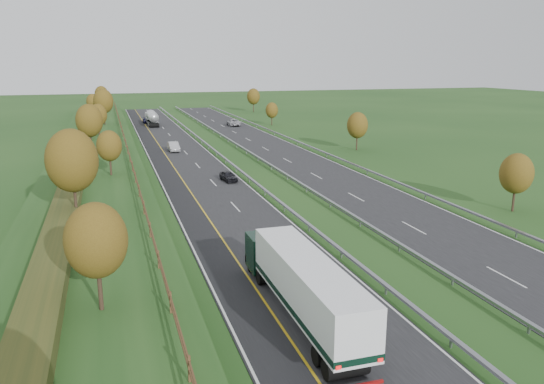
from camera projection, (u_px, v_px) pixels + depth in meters
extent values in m
plane|color=#1E4318|center=(249.00, 168.00, 76.30)|extent=(400.00, 400.00, 0.00)
cube|color=black|center=(188.00, 165.00, 78.63)|extent=(10.50, 200.00, 0.04)
cube|color=black|center=(293.00, 159.00, 83.38)|extent=(10.50, 200.00, 0.04)
cube|color=black|center=(162.00, 166.00, 77.55)|extent=(3.00, 200.00, 0.04)
cube|color=silver|center=(153.00, 167.00, 77.17)|extent=(0.15, 200.00, 0.01)
cube|color=gold|center=(173.00, 165.00, 77.98)|extent=(0.15, 200.00, 0.01)
cube|color=silver|center=(221.00, 163.00, 80.08)|extent=(0.15, 200.00, 0.01)
cube|color=silver|center=(262.00, 160.00, 81.92)|extent=(0.15, 200.00, 0.01)
cube|color=silver|center=(322.00, 157.00, 84.83)|extent=(0.15, 200.00, 0.01)
cube|color=silver|center=(323.00, 303.00, 33.54)|extent=(0.15, 4.00, 0.01)
cube|color=silver|center=(506.00, 277.00, 37.57)|extent=(0.15, 4.00, 0.01)
cube|color=silver|center=(268.00, 243.00, 44.67)|extent=(0.15, 4.00, 0.01)
cube|color=silver|center=(414.00, 228.00, 48.70)|extent=(0.15, 4.00, 0.01)
cube|color=silver|center=(235.00, 207.00, 55.80)|extent=(0.15, 4.00, 0.01)
cube|color=silver|center=(356.00, 197.00, 59.83)|extent=(0.15, 4.00, 0.01)
cube|color=silver|center=(213.00, 183.00, 66.93)|extent=(0.15, 4.00, 0.01)
cube|color=silver|center=(316.00, 176.00, 70.96)|extent=(0.15, 4.00, 0.01)
cube|color=silver|center=(198.00, 165.00, 78.06)|extent=(0.15, 4.00, 0.01)
cube|color=silver|center=(287.00, 160.00, 82.09)|extent=(0.15, 4.00, 0.01)
cube|color=silver|center=(186.00, 152.00, 89.19)|extent=(0.15, 4.00, 0.01)
cube|color=silver|center=(265.00, 149.00, 93.22)|extent=(0.15, 4.00, 0.01)
cube|color=silver|center=(177.00, 142.00, 100.32)|extent=(0.15, 4.00, 0.01)
cube|color=silver|center=(248.00, 139.00, 104.35)|extent=(0.15, 4.00, 0.01)
cube|color=silver|center=(169.00, 134.00, 111.44)|extent=(0.15, 4.00, 0.01)
cube|color=silver|center=(234.00, 132.00, 115.48)|extent=(0.15, 4.00, 0.01)
cube|color=silver|center=(163.00, 128.00, 122.57)|extent=(0.15, 4.00, 0.01)
cube|color=silver|center=(222.00, 126.00, 126.61)|extent=(0.15, 4.00, 0.01)
cube|color=silver|center=(158.00, 122.00, 133.70)|extent=(0.15, 4.00, 0.01)
cube|color=silver|center=(213.00, 121.00, 137.73)|extent=(0.15, 4.00, 0.01)
cube|color=silver|center=(154.00, 118.00, 144.83)|extent=(0.15, 4.00, 0.01)
cube|color=silver|center=(205.00, 116.00, 148.86)|extent=(0.15, 4.00, 0.01)
cube|color=silver|center=(150.00, 114.00, 155.96)|extent=(0.15, 4.00, 0.01)
cube|color=silver|center=(197.00, 112.00, 159.99)|extent=(0.15, 4.00, 0.01)
cube|color=silver|center=(147.00, 110.00, 167.09)|extent=(0.15, 4.00, 0.01)
cube|color=silver|center=(191.00, 109.00, 171.12)|extent=(0.15, 4.00, 0.01)
cube|color=#1E4318|center=(96.00, 163.00, 74.65)|extent=(12.00, 200.00, 2.00)
cube|color=#2E3917|center=(80.00, 153.00, 73.71)|extent=(2.20, 180.00, 1.10)
cube|color=#422B19|center=(128.00, 151.00, 75.58)|extent=(0.08, 184.00, 0.10)
cube|color=#422B19|center=(128.00, 148.00, 75.49)|extent=(0.08, 184.00, 0.10)
cube|color=#422B19|center=(189.00, 369.00, 21.78)|extent=(0.12, 0.12, 1.20)
cube|color=#422B19|center=(171.00, 302.00, 27.81)|extent=(0.12, 0.12, 1.20)
cube|color=#422B19|center=(159.00, 259.00, 33.84)|extent=(0.12, 0.12, 1.20)
cube|color=#422B19|center=(150.00, 230.00, 39.86)|extent=(0.12, 0.12, 1.20)
cube|color=#422B19|center=(144.00, 208.00, 45.89)|extent=(0.12, 0.12, 1.20)
cube|color=#422B19|center=(139.00, 191.00, 51.92)|extent=(0.12, 0.12, 1.20)
cube|color=#422B19|center=(135.00, 177.00, 57.95)|extent=(0.12, 0.12, 1.20)
cube|color=#422B19|center=(132.00, 166.00, 63.98)|extent=(0.12, 0.12, 1.20)
cube|color=#422B19|center=(130.00, 157.00, 70.00)|extent=(0.12, 0.12, 1.20)
cube|color=#422B19|center=(128.00, 150.00, 76.03)|extent=(0.12, 0.12, 1.20)
cube|color=#422B19|center=(126.00, 143.00, 82.06)|extent=(0.12, 0.12, 1.20)
cube|color=#422B19|center=(124.00, 138.00, 88.09)|extent=(0.12, 0.12, 1.20)
cube|color=#422B19|center=(123.00, 133.00, 94.12)|extent=(0.12, 0.12, 1.20)
cube|color=#422B19|center=(122.00, 129.00, 100.14)|extent=(0.12, 0.12, 1.20)
cube|color=#422B19|center=(121.00, 125.00, 106.17)|extent=(0.12, 0.12, 1.20)
cube|color=#422B19|center=(120.00, 122.00, 112.20)|extent=(0.12, 0.12, 1.20)
cube|color=#422B19|center=(119.00, 119.00, 118.23)|extent=(0.12, 0.12, 1.20)
cube|color=#422B19|center=(118.00, 116.00, 124.26)|extent=(0.12, 0.12, 1.20)
cube|color=#422B19|center=(117.00, 113.00, 130.29)|extent=(0.12, 0.12, 1.20)
cube|color=#422B19|center=(117.00, 111.00, 136.31)|extent=(0.12, 0.12, 1.20)
cube|color=#422B19|center=(116.00, 109.00, 142.34)|extent=(0.12, 0.12, 1.20)
cube|color=#422B19|center=(116.00, 107.00, 148.37)|extent=(0.12, 0.12, 1.20)
cube|color=#422B19|center=(115.00, 105.00, 154.40)|extent=(0.12, 0.12, 1.20)
cube|color=#422B19|center=(115.00, 104.00, 160.43)|extent=(0.12, 0.12, 1.20)
cube|color=gray|center=(226.00, 159.00, 80.13)|extent=(0.32, 200.00, 0.18)
cube|color=gray|center=(451.00, 343.00, 28.28)|extent=(0.10, 0.14, 0.56)
cube|color=gray|center=(386.00, 290.00, 34.77)|extent=(0.10, 0.14, 0.56)
cube|color=gray|center=(341.00, 255.00, 41.26)|extent=(0.10, 0.14, 0.56)
cube|color=gray|center=(309.00, 228.00, 47.75)|extent=(0.10, 0.14, 0.56)
cube|color=gray|center=(284.00, 208.00, 54.24)|extent=(0.10, 0.14, 0.56)
cube|color=gray|center=(265.00, 193.00, 60.74)|extent=(0.10, 0.14, 0.56)
cube|color=gray|center=(249.00, 180.00, 67.23)|extent=(0.10, 0.14, 0.56)
cube|color=gray|center=(236.00, 170.00, 73.72)|extent=(0.10, 0.14, 0.56)
cube|color=gray|center=(226.00, 161.00, 80.21)|extent=(0.10, 0.14, 0.56)
cube|color=gray|center=(216.00, 154.00, 86.70)|extent=(0.10, 0.14, 0.56)
cube|color=gray|center=(208.00, 147.00, 93.20)|extent=(0.10, 0.14, 0.56)
cube|color=gray|center=(202.00, 142.00, 99.69)|extent=(0.10, 0.14, 0.56)
cube|color=gray|center=(196.00, 137.00, 106.18)|extent=(0.10, 0.14, 0.56)
cube|color=gray|center=(190.00, 133.00, 112.67)|extent=(0.10, 0.14, 0.56)
cube|color=gray|center=(185.00, 129.00, 119.16)|extent=(0.10, 0.14, 0.56)
cube|color=gray|center=(181.00, 125.00, 125.65)|extent=(0.10, 0.14, 0.56)
cube|color=gray|center=(177.00, 122.00, 132.15)|extent=(0.10, 0.14, 0.56)
cube|color=gray|center=(174.00, 119.00, 138.64)|extent=(0.10, 0.14, 0.56)
cube|color=gray|center=(171.00, 117.00, 145.13)|extent=(0.10, 0.14, 0.56)
cube|color=gray|center=(168.00, 114.00, 151.62)|extent=(0.10, 0.14, 0.56)
cube|color=gray|center=(165.00, 112.00, 158.11)|extent=(0.10, 0.14, 0.56)
cube|color=gray|center=(163.00, 110.00, 164.61)|extent=(0.10, 0.14, 0.56)
cube|color=gray|center=(160.00, 108.00, 171.10)|extent=(0.10, 0.14, 0.56)
cube|color=gray|center=(258.00, 157.00, 81.60)|extent=(0.32, 200.00, 0.18)
cube|color=gray|center=(529.00, 329.00, 29.75)|extent=(0.10, 0.14, 0.56)
cube|color=gray|center=(452.00, 281.00, 36.24)|extent=(0.10, 0.14, 0.56)
cube|color=gray|center=(399.00, 248.00, 42.73)|extent=(0.10, 0.14, 0.56)
cube|color=gray|center=(360.00, 223.00, 49.22)|extent=(0.10, 0.14, 0.56)
cube|color=gray|center=(330.00, 205.00, 55.71)|extent=(0.10, 0.14, 0.56)
cube|color=gray|center=(306.00, 190.00, 62.21)|extent=(0.10, 0.14, 0.56)
cube|color=gray|center=(287.00, 178.00, 68.70)|extent=(0.10, 0.14, 0.56)
cube|color=gray|center=(271.00, 168.00, 75.19)|extent=(0.10, 0.14, 0.56)
cube|color=gray|center=(258.00, 159.00, 81.68)|extent=(0.10, 0.14, 0.56)
cube|color=gray|center=(247.00, 152.00, 88.17)|extent=(0.10, 0.14, 0.56)
cube|color=gray|center=(237.00, 146.00, 94.66)|extent=(0.10, 0.14, 0.56)
cube|color=gray|center=(228.00, 141.00, 101.16)|extent=(0.10, 0.14, 0.56)
cube|color=gray|center=(221.00, 136.00, 107.65)|extent=(0.10, 0.14, 0.56)
cube|color=gray|center=(214.00, 132.00, 114.14)|extent=(0.10, 0.14, 0.56)
cube|color=gray|center=(208.00, 128.00, 120.63)|extent=(0.10, 0.14, 0.56)
cube|color=gray|center=(203.00, 124.00, 127.12)|extent=(0.10, 0.14, 0.56)
cube|color=gray|center=(198.00, 121.00, 133.62)|extent=(0.10, 0.14, 0.56)
cube|color=gray|center=(193.00, 119.00, 140.11)|extent=(0.10, 0.14, 0.56)
cube|color=gray|center=(189.00, 116.00, 146.60)|extent=(0.10, 0.14, 0.56)
cube|color=gray|center=(186.00, 114.00, 153.09)|extent=(0.10, 0.14, 0.56)
cube|color=gray|center=(182.00, 112.00, 159.58)|extent=(0.10, 0.14, 0.56)
cube|color=gray|center=(179.00, 110.00, 166.07)|extent=(0.10, 0.14, 0.56)
cube|color=gray|center=(176.00, 108.00, 172.57)|extent=(0.10, 0.14, 0.56)
cube|color=gray|center=(327.00, 153.00, 84.91)|extent=(0.32, 200.00, 0.18)
cube|color=gray|center=(516.00, 235.00, 46.04)|extent=(0.10, 0.14, 0.56)
cube|color=gray|center=(425.00, 197.00, 59.03)|extent=(0.10, 0.14, 0.56)
cube|color=gray|center=(367.00, 172.00, 72.01)|extent=(0.10, 0.14, 0.56)
cube|color=gray|center=(327.00, 155.00, 84.99)|extent=(0.10, 0.14, 0.56)
cube|color=gray|center=(297.00, 143.00, 97.98)|extent=(0.10, 0.14, 0.56)
cube|color=gray|center=(274.00, 134.00, 110.96)|extent=(0.10, 0.14, 0.56)
cube|color=gray|center=(256.00, 126.00, 123.94)|extent=(0.10, 0.14, 0.56)
cube|color=gray|center=(242.00, 120.00, 136.93)|extent=(0.10, 0.14, 0.56)
cube|color=gray|center=(230.00, 115.00, 149.91)|extent=(0.10, 0.14, 0.56)
cube|color=gray|center=(220.00, 111.00, 162.89)|extent=(0.10, 0.14, 0.56)
cube|color=gray|center=(211.00, 107.00, 175.88)|extent=(0.10, 0.14, 0.56)
cylinder|color=#2D2116|center=(100.00, 288.00, 28.04)|extent=(0.24, 0.24, 2.43)
ellipsoid|color=#513B11|center=(96.00, 240.00, 27.41)|extent=(3.24, 3.24, 4.05)
cylinder|color=#2D2116|center=(76.00, 202.00, 44.07)|extent=(0.24, 0.24, 3.15)
ellipsoid|color=#513B11|center=(72.00, 161.00, 43.25)|extent=(4.20, 4.20, 5.25)
cylinder|color=#2D2116|center=(111.00, 166.00, 61.75)|extent=(0.24, 0.24, 2.16)
ellipsoid|color=#513B11|center=(109.00, 146.00, 61.18)|extent=(2.88, 2.88, 3.60)
cylinder|color=#2D2116|center=(91.00, 142.00, 77.64)|extent=(0.24, 0.24, 2.88)
ellipsoid|color=#513B11|center=(89.00, 121.00, 76.88)|extent=(3.84, 3.84, 4.80)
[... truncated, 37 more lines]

